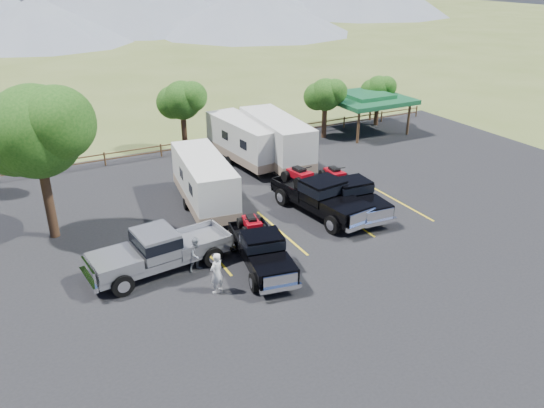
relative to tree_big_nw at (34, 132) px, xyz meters
name	(u,v)px	position (x,y,z in m)	size (l,w,h in m)	color
ground	(357,258)	(12.55, -9.03, -5.60)	(320.00, 320.00, 0.00)	#4C5A26
asphalt_lot	(323,232)	(12.55, -6.03, -5.58)	(44.00, 34.00, 0.04)	black
stall_lines	(313,224)	(12.55, -5.03, -5.55)	(12.12, 5.50, 0.01)	gold
tree_big_nw	(34,132)	(0.00, 0.00, 0.00)	(5.54, 5.18, 7.84)	#311E13
tree_ne_a	(325,95)	(21.52, 7.99, -2.11)	(3.11, 2.92, 4.76)	#311E13
tree_ne_b	(378,89)	(27.52, 8.99, -2.47)	(2.77, 2.59, 4.27)	#311E13
tree_north	(182,100)	(10.52, 9.99, -1.76)	(3.46, 3.24, 5.25)	#311E13
rail_fence	(237,138)	(14.55, 9.47, -4.99)	(36.12, 0.12, 1.00)	#513C22
pavilion	(366,98)	(25.55, 7.97, -2.81)	(6.20, 6.20, 3.22)	#513C22
rig_left	(261,248)	(8.14, -7.52, -4.64)	(2.78, 5.96, 1.91)	black
rig_center	(319,195)	(13.57, -3.93, -4.46)	(3.11, 7.06, 2.28)	black
rig_right	(349,193)	(15.29, -4.29, -4.56)	(2.50, 6.34, 2.08)	black
trailer_left	(204,183)	(8.14, -0.43, -3.97)	(3.14, 8.79, 3.04)	silver
trailer_center	(245,141)	(13.31, 5.30, -3.94)	(2.97, 8.94, 3.09)	silver
trailer_right	(276,140)	(15.15, 4.14, -3.82)	(3.06, 9.61, 3.33)	silver
pickup_silver	(160,250)	(3.95, -5.77, -4.52)	(6.85, 2.92, 1.99)	gray
person_a	(217,273)	(5.51, -8.64, -4.62)	(0.68, 0.45, 1.87)	silver
person_b	(197,254)	(5.39, -6.58, -4.73)	(0.80, 0.63, 1.65)	gray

